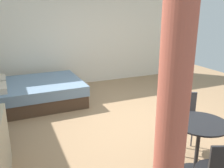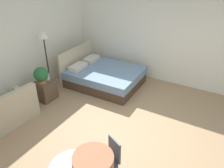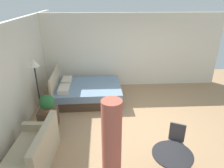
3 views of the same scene
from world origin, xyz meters
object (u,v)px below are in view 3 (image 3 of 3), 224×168
(bed, at_px, (87,92))
(floor_lamp, at_px, (35,70))
(potted_plant, at_px, (47,103))
(balcony_table, at_px, (171,164))
(vase, at_px, (48,104))
(couch, at_px, (33,153))
(cafe_chair_near_couch, at_px, (176,141))
(nightstand, at_px, (49,118))

(bed, xyz_separation_m, floor_lamp, (-1.03, 1.23, 1.16))
(potted_plant, height_order, floor_lamp, floor_lamp)
(bed, relative_size, balcony_table, 2.88)
(vase, bearing_deg, couch, 178.95)
(floor_lamp, distance_m, cafe_chair_near_couch, 3.83)
(floor_lamp, distance_m, balcony_table, 3.94)
(couch, relative_size, balcony_table, 2.00)
(couch, height_order, floor_lamp, floor_lamp)
(nightstand, xyz_separation_m, floor_lamp, (0.51, 0.33, 1.17))
(couch, height_order, potted_plant, potted_plant)
(balcony_table, bearing_deg, couch, 75.72)
(cafe_chair_near_couch, bearing_deg, balcony_table, 154.00)
(potted_plant, distance_m, vase, 0.27)
(bed, distance_m, couch, 2.97)
(balcony_table, height_order, cafe_chair_near_couch, cafe_chair_near_couch)
(bed, relative_size, potted_plant, 4.74)
(potted_plant, height_order, vase, potted_plant)
(nightstand, distance_m, cafe_chair_near_couch, 3.21)
(cafe_chair_near_couch, bearing_deg, vase, 62.32)
(nightstand, bearing_deg, couch, 179.17)
(potted_plant, bearing_deg, balcony_table, -126.01)
(potted_plant, distance_m, balcony_table, 3.17)
(potted_plant, xyz_separation_m, cafe_chair_near_couch, (-1.29, -2.84, -0.24))
(balcony_table, xyz_separation_m, cafe_chair_near_couch, (0.57, -0.28, 0.03))
(balcony_table, bearing_deg, vase, 51.29)
(couch, distance_m, vase, 1.46)
(bed, height_order, floor_lamp, floor_lamp)
(nightstand, relative_size, floor_lamp, 0.31)
(bed, distance_m, nightstand, 1.78)
(floor_lamp, bearing_deg, vase, -138.87)
(vase, bearing_deg, nightstand, 176.59)
(bed, relative_size, couch, 1.44)
(bed, relative_size, cafe_chair_near_couch, 2.39)
(couch, xyz_separation_m, balcony_table, (-0.67, -2.62, 0.24))
(bed, bearing_deg, nightstand, 149.65)
(floor_lamp, bearing_deg, potted_plant, -148.31)
(couch, xyz_separation_m, vase, (1.41, -0.03, 0.35))
(couch, distance_m, cafe_chair_near_couch, 2.91)
(bed, bearing_deg, balcony_table, -154.02)
(vase, height_order, cafe_chair_near_couch, cafe_chair_near_couch)
(nightstand, relative_size, potted_plant, 1.19)
(vase, distance_m, floor_lamp, 0.96)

